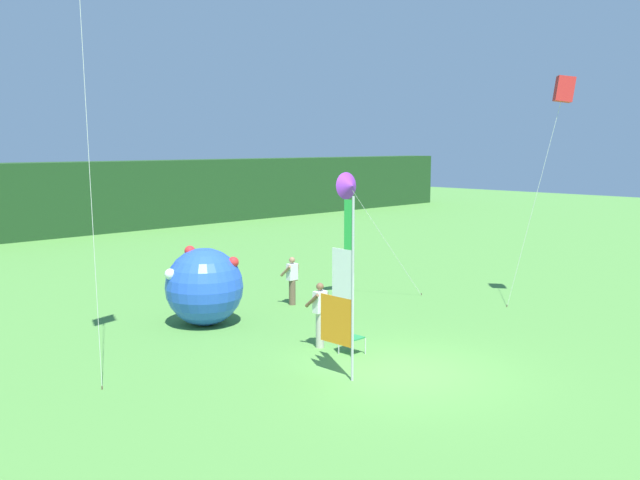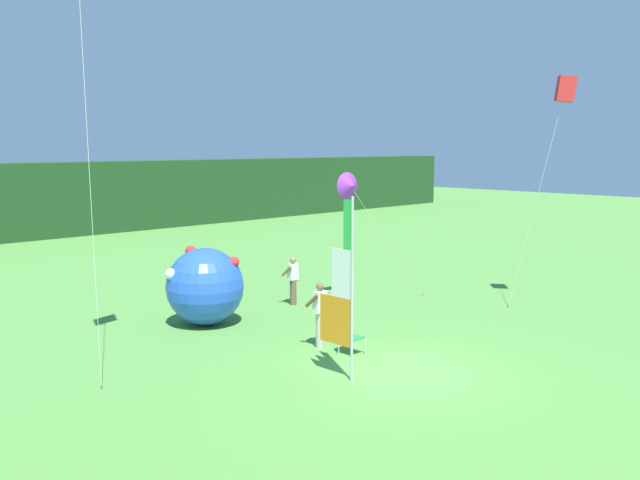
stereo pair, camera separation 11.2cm
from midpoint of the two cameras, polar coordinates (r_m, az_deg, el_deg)
name	(u,v)px [view 2 (the right image)]	position (r m, az deg, el deg)	size (l,w,h in m)	color
ground_plane	(405,373)	(16.72, 7.14, -10.70)	(120.00, 120.00, 0.00)	#518E3D
banner_flag	(342,292)	(15.74, 2.05, -4.27)	(0.06, 1.03, 4.18)	#B7B7BC
person_near_banner	(320,313)	(18.30, 0.17, -5.99)	(0.55, 0.48, 1.73)	#B7B2A3
person_mid_field	(293,279)	(23.17, -2.08, -3.24)	(0.55, 0.48, 1.61)	brown
inflatable_balloon	(205,286)	(20.83, -9.24, -3.76)	(2.32, 2.29, 2.33)	blue
folding_chair	(349,334)	(17.92, 2.57, -7.67)	(0.51, 0.51, 0.89)	#BCBCC1
kite_red_box_0	(566,90)	(23.60, 19.57, 11.51)	(1.42, 1.55, 7.44)	brown
kite_purple_delta_1	(351,186)	(23.38, 2.65, 4.44)	(2.94, 1.47, 4.40)	brown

